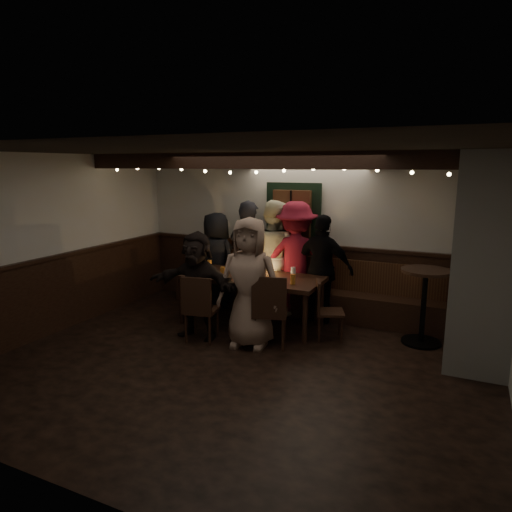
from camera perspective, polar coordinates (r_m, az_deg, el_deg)
The scene contains 13 objects.
room at distance 6.39m, azimuth 12.09°, elevation -1.23°, with size 6.02×5.01×2.62m.
dining_table at distance 6.95m, azimuth -0.72°, elevation -3.00°, with size 2.19×0.94×0.95m.
chair_near_left at distance 6.36m, azimuth -7.11°, elevation -6.13°, with size 0.50×0.50×0.95m.
chair_near_right at distance 6.10m, azimuth 1.72°, elevation -6.47°, with size 0.58×0.58×1.01m.
chair_end at distance 6.53m, azimuth 8.53°, elevation -6.25°, with size 0.50×0.50×0.85m.
high_top at distance 6.65m, azimuth 20.28°, elevation -4.83°, with size 0.66×0.66×1.05m.
person_a at distance 7.91m, azimuth -4.99°, elevation -0.49°, with size 0.80×0.52×1.64m, color black.
person_b at distance 7.75m, azimuth -0.96°, elevation 0.12°, with size 0.68×0.45×1.86m, color black.
person_c at distance 7.55m, azimuth 2.21°, elevation -0.12°, with size 0.91×0.71×1.88m, color beige.
person_d at distance 7.41m, azimuth 4.95°, elevation -0.41°, with size 1.21×0.69×1.87m, color maroon.
person_e at distance 7.16m, azimuth 8.33°, elevation -1.60°, with size 0.99×0.41×1.69m, color black.
person_f at distance 6.51m, azimuth -7.39°, elevation -3.61°, with size 1.42×0.45×1.53m, color black.
person_g at distance 6.11m, azimuth -0.83°, elevation -3.37°, with size 0.86×0.56×1.77m, color gray.
Camera 1 is at (2.43, -4.67, 2.43)m, focal length 32.00 mm.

